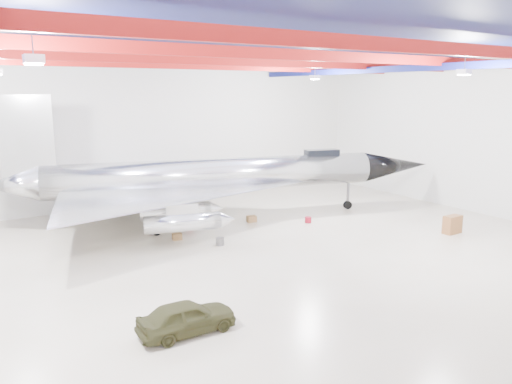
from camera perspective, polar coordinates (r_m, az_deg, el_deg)
floor at (r=27.03m, az=-2.58°, el=-7.44°), size 40.00×40.00×0.00m
wall_back at (r=39.49m, az=-13.41°, el=6.47°), size 40.00×0.00×40.00m
wall_right at (r=39.50m, az=23.71°, el=5.81°), size 0.00×30.00×30.00m
ceiling at (r=25.65m, az=-2.81°, el=16.48°), size 40.00×40.00×0.00m
ceiling_structure at (r=25.60m, az=-2.80°, el=14.97°), size 39.50×29.50×1.08m
jet_aircraft at (r=34.26m, az=-4.61°, el=1.45°), size 30.80×21.79×8.54m
jeep at (r=19.04m, az=-7.92°, el=-13.98°), size 3.67×1.50×1.25m
desk at (r=33.51m, az=21.53°, el=-3.48°), size 1.26×0.66×1.13m
toolbox_red at (r=32.31m, az=-7.72°, el=-4.03°), size 0.49×0.40×0.33m
engine_drum at (r=29.03m, az=-4.13°, el=-5.65°), size 0.51×0.51×0.44m
parts_bin at (r=33.94m, az=-0.51°, el=-3.08°), size 0.69×0.60×0.43m
tool_chest at (r=33.92m, az=5.98°, el=-3.18°), size 0.54×0.54×0.40m
oil_barrel at (r=30.34m, az=-9.00°, el=-5.05°), size 0.63×0.55×0.39m
spares_box at (r=38.06m, az=-5.52°, el=-1.55°), size 0.51×0.51×0.39m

